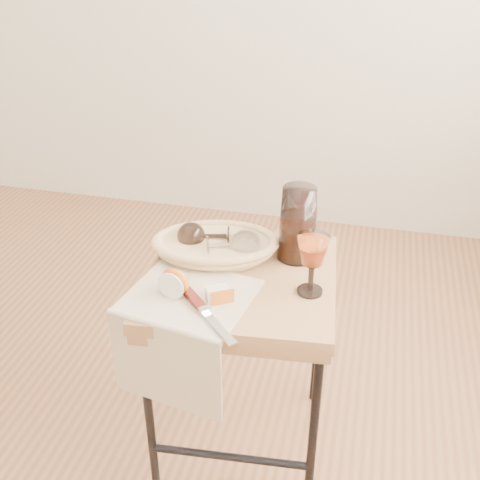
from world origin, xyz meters
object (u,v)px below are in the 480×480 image
(tea_towel, at_px, (190,296))
(wine_goblet, at_px, (312,265))
(side_table, at_px, (242,365))
(apple_half, at_px, (175,281))
(bread_basket, at_px, (215,247))
(table_knife, at_px, (206,312))
(goblet_lying_b, at_px, (230,245))
(pitcher, at_px, (298,223))
(goblet_lying_a, at_px, (207,236))

(tea_towel, distance_m, wine_goblet, 0.32)
(side_table, distance_m, apple_half, 0.41)
(bread_basket, relative_size, wine_goblet, 1.88)
(side_table, bearing_deg, table_knife, -101.42)
(goblet_lying_b, distance_m, pitcher, 0.20)
(pitcher, xyz_separation_m, wine_goblet, (0.06, -0.16, -0.02))
(tea_towel, height_order, wine_goblet, wine_goblet)
(side_table, distance_m, goblet_lying_a, 0.40)
(side_table, height_order, tea_towel, tea_towel)
(side_table, relative_size, goblet_lying_b, 4.88)
(bread_basket, relative_size, apple_half, 3.98)
(wine_goblet, bearing_deg, table_knife, -144.45)
(goblet_lying_b, bearing_deg, pitcher, -0.04)
(bread_basket, bearing_deg, goblet_lying_a, 140.57)
(side_table, xyz_separation_m, apple_half, (-0.14, -0.13, 0.36))
(tea_towel, xyz_separation_m, apple_half, (-0.04, -0.00, 0.04))
(bread_basket, distance_m, pitcher, 0.24)
(pitcher, bearing_deg, tea_towel, -156.17)
(tea_towel, relative_size, pitcher, 1.20)
(tea_towel, relative_size, wine_goblet, 1.82)
(goblet_lying_b, xyz_separation_m, pitcher, (0.18, 0.07, 0.05))
(goblet_lying_a, distance_m, goblet_lying_b, 0.08)
(pitcher, height_order, wine_goblet, pitcher)
(goblet_lying_a, bearing_deg, tea_towel, 81.78)
(goblet_lying_a, bearing_deg, side_table, 129.44)
(goblet_lying_a, relative_size, table_knife, 0.54)
(bread_basket, bearing_deg, apple_half, -115.17)
(bread_basket, xyz_separation_m, wine_goblet, (0.28, -0.12, 0.06))
(tea_towel, xyz_separation_m, wine_goblet, (0.29, 0.09, 0.08))
(tea_towel, relative_size, table_knife, 1.28)
(wine_goblet, bearing_deg, goblet_lying_b, 157.45)
(side_table, xyz_separation_m, goblet_lying_b, (-0.05, 0.06, 0.37))
(pitcher, height_order, table_knife, pitcher)
(tea_towel, bearing_deg, pitcher, 57.71)
(pitcher, distance_m, apple_half, 0.38)
(pitcher, distance_m, table_knife, 0.38)
(pitcher, height_order, apple_half, pitcher)
(goblet_lying_b, xyz_separation_m, apple_half, (-0.09, -0.19, -0.01))
(bread_basket, height_order, wine_goblet, wine_goblet)
(tea_towel, distance_m, pitcher, 0.36)
(pitcher, bearing_deg, goblet_lying_a, 163.73)
(table_knife, bearing_deg, wine_goblet, 81.34)
(pitcher, xyz_separation_m, table_knife, (-0.17, -0.33, -0.09))
(tea_towel, relative_size, bread_basket, 0.97)
(goblet_lying_a, bearing_deg, pitcher, 175.06)
(tea_towel, xyz_separation_m, pitcher, (0.23, 0.26, 0.10))
(apple_half, bearing_deg, tea_towel, 13.54)
(goblet_lying_a, relative_size, apple_half, 1.64)
(goblet_lying_b, height_order, pitcher, pitcher)
(bread_basket, height_order, goblet_lying_b, goblet_lying_b)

